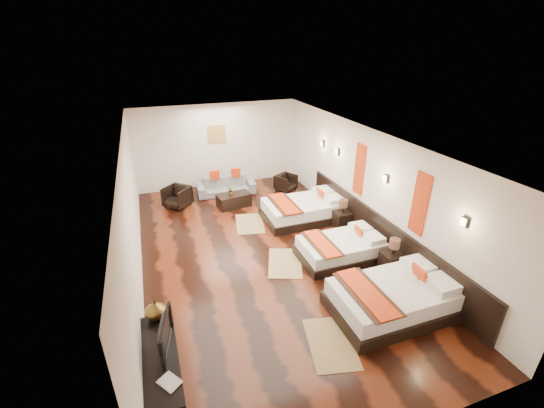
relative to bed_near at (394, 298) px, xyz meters
name	(u,v)px	position (x,y,z in m)	size (l,w,h in m)	color
floor	(262,252)	(-1.70, 2.76, -0.30)	(5.50, 9.50, 0.01)	black
ceiling	(260,139)	(-1.70, 2.76, 2.50)	(5.50, 9.50, 0.01)	white
back_wall	(217,146)	(-1.70, 7.51, 1.10)	(5.50, 0.01, 2.80)	silver
left_wall	(132,219)	(-4.45, 2.76, 1.10)	(0.01, 9.50, 2.80)	silver
right_wall	(366,184)	(1.05, 2.76, 1.10)	(0.01, 9.50, 2.80)	silver
headboard_panel	(378,233)	(1.01, 1.96, 0.15)	(0.08, 6.60, 0.90)	black
bed_near	(394,298)	(0.00, 0.00, 0.00)	(2.29, 1.44, 0.87)	black
bed_mid	(342,248)	(0.00, 1.92, -0.05)	(1.94, 1.22, 0.74)	black
bed_far	(304,209)	(0.00, 4.04, -0.01)	(2.24, 1.41, 0.86)	black
nightstand_a	(392,260)	(0.75, 1.05, -0.01)	(0.42, 0.42, 0.83)	black
nightstand_b	(342,218)	(0.75, 3.20, 0.00)	(0.42, 0.42, 0.84)	black
jute_mat_near	(331,343)	(-1.49, -0.33, -0.29)	(0.75, 1.20, 0.01)	#9A7E4E
jute_mat_mid	(285,263)	(-1.33, 2.15, -0.29)	(0.75, 1.20, 0.01)	#9A7E4E
jute_mat_far	(250,223)	(-1.55, 4.27, -0.29)	(0.75, 1.20, 0.01)	#9A7E4E
tv_console	(163,370)	(-4.20, -0.15, -0.02)	(0.50, 1.80, 0.55)	black
tv	(161,334)	(-4.15, 0.02, 0.49)	(0.85, 0.11, 0.49)	black
book	(163,388)	(-4.20, -0.72, 0.26)	(0.22, 0.29, 0.03)	black
figurine	(155,309)	(-4.20, 0.68, 0.43)	(0.34, 0.34, 0.36)	brown
sofa	(226,186)	(-1.68, 6.57, -0.02)	(1.89, 0.74, 0.55)	slate
armchair_left	(177,197)	(-3.31, 6.11, 0.02)	(0.69, 0.71, 0.65)	black
armchair_right	(286,183)	(0.29, 6.16, -0.02)	(0.60, 0.62, 0.56)	black
coffee_table	(234,200)	(-1.68, 5.52, -0.10)	(1.00, 0.50, 0.40)	black
table_plant	(231,190)	(-1.75, 5.57, 0.23)	(0.23, 0.20, 0.26)	#2D561C
orange_panel_a	(420,204)	(1.03, 0.86, 1.40)	(0.04, 0.40, 1.30)	#D86014
orange_panel_b	(359,169)	(1.03, 3.06, 1.40)	(0.04, 0.40, 1.30)	#D86014
sconce_near	(465,222)	(1.01, -0.24, 1.55)	(0.07, 0.12, 0.18)	black
sconce_mid	(386,179)	(1.01, 1.96, 1.55)	(0.07, 0.12, 0.18)	black
sconce_far	(338,152)	(1.01, 4.16, 1.55)	(0.07, 0.12, 0.18)	black
sconce_lounge	(323,144)	(1.01, 5.06, 1.55)	(0.07, 0.12, 0.18)	black
gold_artwork	(217,134)	(-1.70, 7.49, 1.50)	(0.60, 0.04, 0.60)	#AD873F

